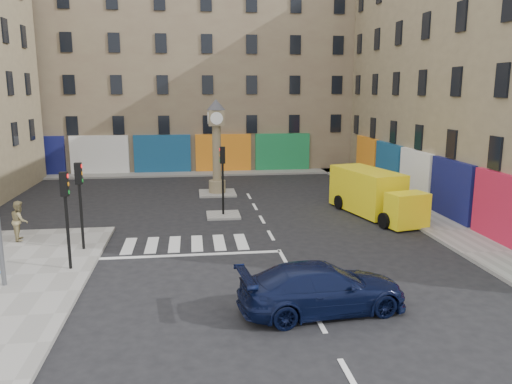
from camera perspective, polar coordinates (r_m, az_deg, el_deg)
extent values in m
plane|color=black|center=(20.03, 3.54, -8.23)|extent=(120.00, 120.00, 0.00)
cube|color=gray|center=(31.76, 15.63, -1.04)|extent=(2.60, 30.00, 0.15)
cube|color=gray|center=(41.24, -7.83, 2.11)|extent=(32.00, 2.40, 0.15)
cube|color=gray|center=(27.38, -3.76, -2.66)|extent=(1.80, 1.80, 0.12)
cube|color=gray|center=(33.22, -4.44, -0.13)|extent=(2.40, 2.40, 0.12)
cube|color=#8C7C5C|center=(34.07, 26.42, 12.46)|extent=(10.00, 30.00, 16.00)
cube|color=#7D6F53|center=(46.52, -8.09, 13.58)|extent=(32.00, 10.00, 17.00)
cylinder|color=black|center=(19.96, -20.69, -4.38)|extent=(0.12, 0.12, 2.80)
cube|color=black|center=(19.55, -21.08, 0.84)|extent=(0.28, 0.22, 0.90)
cylinder|color=black|center=(22.22, -19.32, -2.70)|extent=(0.12, 0.12, 2.80)
cube|color=black|center=(21.86, -19.64, 2.01)|extent=(0.28, 0.22, 0.90)
cylinder|color=black|center=(27.06, -3.80, 0.34)|extent=(0.12, 0.12, 2.80)
cube|color=black|center=(26.76, -3.85, 4.23)|extent=(0.28, 0.22, 0.90)
cylinder|color=#8C7C5C|center=(33.13, -4.45, 0.65)|extent=(1.10, 1.10, 0.80)
cylinder|color=#8C7C5C|center=(32.78, -4.51, 4.43)|extent=(0.56, 0.56, 3.60)
cube|color=#8C7C5C|center=(32.58, -4.57, 8.44)|extent=(1.00, 1.00, 1.00)
cylinder|color=white|center=(32.06, -4.53, 8.39)|extent=(0.80, 0.06, 0.80)
cone|color=#333338|center=(32.54, -4.60, 9.94)|extent=(1.20, 1.20, 0.70)
imported|color=black|center=(15.85, 7.60, -10.82)|extent=(5.49, 2.77, 1.53)
cube|color=yellow|center=(28.61, 12.52, 0.19)|extent=(3.07, 5.19, 2.33)
cube|color=yellow|center=(25.77, 16.87, -1.98)|extent=(2.15, 1.62, 1.72)
cube|color=black|center=(25.64, 16.99, -1.12)|extent=(1.88, 1.28, 0.71)
cylinder|color=black|center=(25.63, 14.45, -3.20)|extent=(0.43, 0.85, 0.81)
cylinder|color=black|center=(26.82, 18.01, -2.75)|extent=(0.43, 0.85, 0.81)
cylinder|color=black|center=(29.28, 9.49, -1.16)|extent=(0.43, 0.85, 0.81)
cylinder|color=black|center=(30.32, 12.82, -0.85)|extent=(0.43, 0.85, 0.81)
imported|color=tan|center=(24.77, -25.40, -2.95)|extent=(0.87, 1.01, 1.79)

